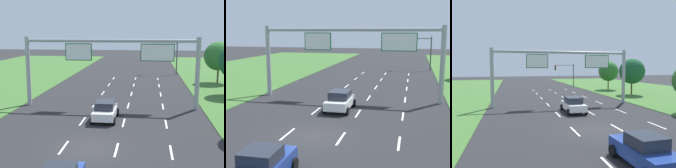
# 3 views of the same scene
# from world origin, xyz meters

# --- Properties ---
(ground_plane) EXTENTS (200.00, 200.00, 0.00)m
(ground_plane) POSITION_xyz_m (0.00, 0.00, 0.00)
(ground_plane) COLOR #262628
(lane_dashes_inner_left) EXTENTS (0.14, 50.40, 0.01)m
(lane_dashes_inner_left) POSITION_xyz_m (-1.75, 6.00, 0.00)
(lane_dashes_inner_left) COLOR white
(lane_dashes_inner_left) RESTS_ON ground_plane
(lane_dashes_inner_right) EXTENTS (0.14, 50.40, 0.01)m
(lane_dashes_inner_right) POSITION_xyz_m (1.75, 6.00, 0.00)
(lane_dashes_inner_right) COLOR white
(lane_dashes_inner_right) RESTS_ON ground_plane
(lane_dashes_slip) EXTENTS (0.14, 50.40, 0.01)m
(lane_dashes_slip) POSITION_xyz_m (5.25, 6.00, 0.00)
(lane_dashes_slip) COLOR white
(lane_dashes_slip) RESTS_ON ground_plane
(car_near_red) EXTENTS (2.07, 3.98, 1.62)m
(car_near_red) POSITION_xyz_m (0.10, 6.75, 0.82)
(car_near_red) COLOR white
(car_near_red) RESTS_ON ground_plane
(car_lead_silver) EXTENTS (2.05, 3.94, 1.60)m
(car_lead_silver) POSITION_xyz_m (-0.20, -6.31, 0.79)
(car_lead_silver) COLOR navy
(car_lead_silver) RESTS_ON ground_plane
(sign_gantry) EXTENTS (17.24, 0.44, 7.00)m
(sign_gantry) POSITION_xyz_m (0.24, 11.18, 4.88)
(sign_gantry) COLOR #9EA0A5
(sign_gantry) RESTS_ON ground_plane
(traffic_light_mast) EXTENTS (4.76, 0.49, 5.60)m
(traffic_light_mast) POSITION_xyz_m (6.67, 35.74, 3.87)
(traffic_light_mast) COLOR #47494F
(traffic_light_mast) RESTS_ON ground_plane
(roadside_tree_mid) EXTENTS (4.34, 4.34, 6.25)m
(roadside_tree_mid) POSITION_xyz_m (13.97, 18.35, 4.07)
(roadside_tree_mid) COLOR #513823
(roadside_tree_mid) RESTS_ON ground_plane
(roadside_tree_far) EXTENTS (4.19, 4.19, 6.03)m
(roadside_tree_far) POSITION_xyz_m (13.75, 27.13, 3.93)
(roadside_tree_far) COLOR #513823
(roadside_tree_far) RESTS_ON ground_plane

